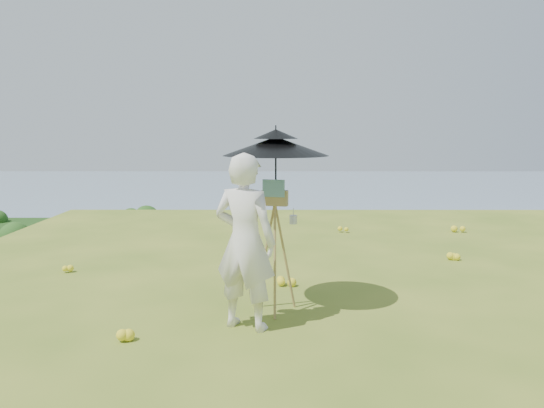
# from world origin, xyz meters

# --- Properties ---
(ground) EXTENTS (14.00, 14.00, 0.00)m
(ground) POSITION_xyz_m (0.00, 0.00, 0.00)
(ground) COLOR #567421
(ground) RESTS_ON ground
(shoreline_tier) EXTENTS (170.00, 28.00, 8.00)m
(shoreline_tier) POSITION_xyz_m (0.00, 75.00, -36.00)
(shoreline_tier) COLOR slate
(shoreline_tier) RESTS_ON bay_water
(bay_water) EXTENTS (700.00, 700.00, 0.00)m
(bay_water) POSITION_xyz_m (0.00, 240.00, -34.00)
(bay_water) COLOR slate
(bay_water) RESTS_ON ground
(peninsula) EXTENTS (90.00, 60.00, 12.00)m
(peninsula) POSITION_xyz_m (-75.00, 155.00, -29.00)
(peninsula) COLOR #163B10
(peninsula) RESTS_ON bay_water
(slope_trees) EXTENTS (110.00, 50.00, 6.00)m
(slope_trees) POSITION_xyz_m (0.00, 35.00, -15.00)
(slope_trees) COLOR #274E17
(slope_trees) RESTS_ON forest_slope
(harbor_town) EXTENTS (110.00, 22.00, 5.00)m
(harbor_town) POSITION_xyz_m (0.00, 75.00, -29.50)
(harbor_town) COLOR silver
(harbor_town) RESTS_ON shoreline_tier
(moored_boats) EXTENTS (140.00, 140.00, 0.70)m
(moored_boats) POSITION_xyz_m (-12.50, 161.00, -33.65)
(moored_boats) COLOR silver
(moored_boats) RESTS_ON bay_water
(wildflowers) EXTENTS (10.00, 10.50, 0.12)m
(wildflowers) POSITION_xyz_m (0.00, 0.25, 0.06)
(wildflowers) COLOR yellow
(wildflowers) RESTS_ON ground
(painter) EXTENTS (0.80, 0.68, 1.87)m
(painter) POSITION_xyz_m (-1.90, -1.48, 0.94)
(painter) COLOR silver
(painter) RESTS_ON ground
(field_easel) EXTENTS (0.72, 0.72, 1.55)m
(field_easel) POSITION_xyz_m (-1.58, -0.96, 0.77)
(field_easel) COLOR olive
(field_easel) RESTS_ON ground
(sun_umbrella) EXTENTS (1.51, 1.51, 0.88)m
(sun_umbrella) POSITION_xyz_m (-1.57, -0.93, 1.71)
(sun_umbrella) COLOR black
(sun_umbrella) RESTS_ON field_easel
(painter_cap) EXTENTS (0.25, 0.28, 0.10)m
(painter_cap) POSITION_xyz_m (-1.90, -1.48, 1.82)
(painter_cap) COLOR #D97787
(painter_cap) RESTS_ON painter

